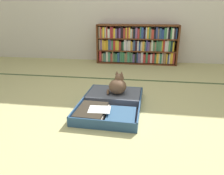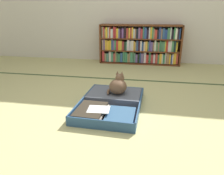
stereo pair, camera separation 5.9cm
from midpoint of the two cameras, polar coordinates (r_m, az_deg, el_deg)
name	(u,v)px [view 1 (the left image)]	position (r m, az deg, el deg)	size (l,w,h in m)	color
ground_plane	(110,116)	(2.05, -1.39, -7.68)	(10.00, 10.00, 0.00)	tan
tatami_border	(122,79)	(3.11, 2.25, 2.25)	(4.80, 0.05, 0.00)	#394E29
bookshelf	(137,45)	(4.07, 6.32, 11.52)	(1.51, 0.29, 0.73)	#5E3018
open_suitcase	(111,103)	(2.22, -1.11, -4.18)	(0.64, 0.89, 0.09)	#2A4E7A
black_cat	(118,86)	(2.30, 0.88, 0.54)	(0.25, 0.26, 0.25)	brown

